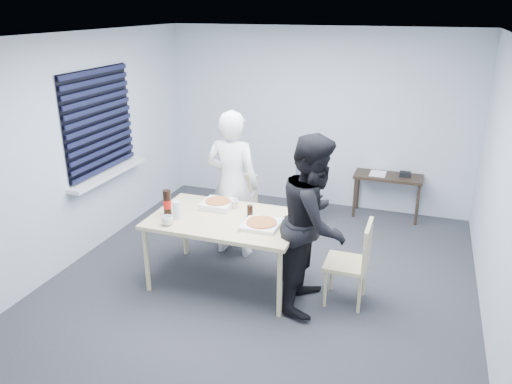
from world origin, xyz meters
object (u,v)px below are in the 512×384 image
at_px(person_black, 314,223).
at_px(side_table, 388,181).
at_px(mug_a, 167,221).
at_px(soda_bottle, 167,203).
at_px(chair_right, 356,258).
at_px(dining_table, 226,223).
at_px(backpack, 307,177).
at_px(mug_b, 234,204).
at_px(stool, 306,198).
at_px(person_white, 233,184).
at_px(chair_far, 239,204).

height_order(person_black, side_table, person_black).
bearing_deg(mug_a, soda_bottle, 117.64).
height_order(chair_right, soda_bottle, soda_bottle).
bearing_deg(dining_table, backpack, 77.69).
bearing_deg(chair_right, mug_b, 170.10).
relative_size(person_black, stool, 3.95).
bearing_deg(mug_b, person_black, -20.36).
distance_m(dining_table, backpack, 1.95).
relative_size(person_black, soda_bottle, 6.40).
distance_m(chair_right, mug_b, 1.44).
relative_size(person_white, person_black, 1.00).
xyz_separation_m(person_white, mug_a, (-0.30, -1.05, -0.07)).
xyz_separation_m(chair_right, person_white, (-1.57, 0.64, 0.37)).
height_order(stool, backpack, backpack).
bearing_deg(person_white, chair_far, -82.42).
height_order(chair_far, person_black, person_black).
distance_m(chair_right, backpack, 2.10).
relative_size(chair_far, mug_a, 7.24).
bearing_deg(side_table, chair_right, -92.24).
distance_m(chair_right, stool, 2.11).
height_order(chair_far, person_white, person_white).
bearing_deg(chair_far, dining_table, -76.58).
xyz_separation_m(chair_right, mug_b, (-1.39, 0.24, 0.30)).
height_order(chair_far, stool, chair_far).
bearing_deg(person_white, backpack, -116.56).
bearing_deg(mug_a, person_black, 11.16).
bearing_deg(side_table, chair_far, -139.80).
relative_size(dining_table, chair_right, 1.77).
relative_size(backpack, mug_b, 4.09).
relative_size(stool, mug_b, 4.48).
bearing_deg(person_black, dining_table, 85.47).
relative_size(dining_table, person_black, 0.89).
relative_size(chair_right, backpack, 2.17).
relative_size(chair_right, mug_a, 7.24).
xyz_separation_m(mug_b, soda_bottle, (-0.61, -0.41, 0.09)).
bearing_deg(stool, dining_table, -102.23).
bearing_deg(soda_bottle, chair_right, 4.71).
xyz_separation_m(person_black, stool, (-0.54, 1.99, -0.55)).
height_order(chair_right, stool, chair_right).
xyz_separation_m(chair_far, side_table, (1.70, 1.44, 0.03)).
distance_m(chair_right, person_white, 1.73).
xyz_separation_m(chair_right, person_black, (-0.41, -0.12, 0.37)).
bearing_deg(person_black, person_white, 56.68).
height_order(dining_table, chair_right, chair_right).
distance_m(person_white, stool, 1.48).
relative_size(dining_table, mug_a, 12.81).
xyz_separation_m(chair_far, backpack, (0.65, 0.92, 0.13)).
bearing_deg(stool, chair_right, -62.99).
distance_m(person_black, backpack, 2.07).
bearing_deg(backpack, chair_right, -49.04).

